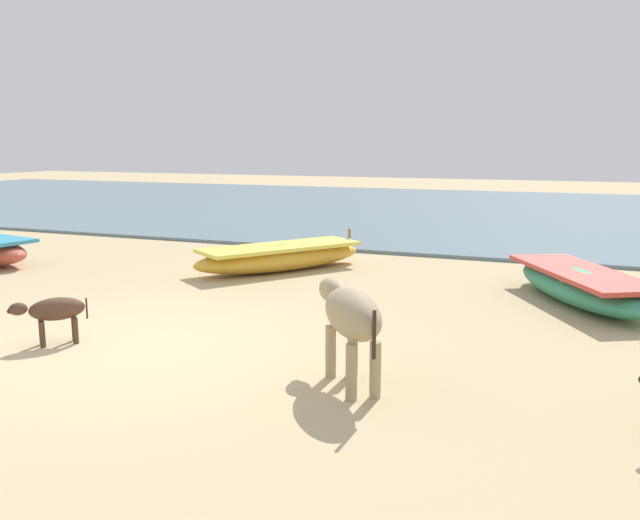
# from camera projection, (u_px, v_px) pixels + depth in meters

# --- Properties ---
(ground) EXTENTS (80.00, 80.00, 0.00)m
(ground) POSITION_uv_depth(u_px,v_px,m) (139.00, 348.00, 7.93)
(ground) COLOR tan
(sea_water) EXTENTS (60.00, 20.00, 0.08)m
(sea_water) POSITION_uv_depth(u_px,v_px,m) (439.00, 210.00, 24.03)
(sea_water) COLOR slate
(sea_water) RESTS_ON ground
(fishing_boat_2) EXTENTS (2.89, 3.55, 0.70)m
(fishing_boat_2) POSITION_uv_depth(u_px,v_px,m) (280.00, 257.00, 12.70)
(fishing_boat_2) COLOR gold
(fishing_boat_2) RESTS_ON ground
(fishing_boat_5) EXTENTS (2.58, 3.49, 0.72)m
(fishing_boat_5) POSITION_uv_depth(u_px,v_px,m) (581.00, 285.00, 10.09)
(fishing_boat_5) COLOR #338C66
(fishing_boat_5) RESTS_ON ground
(cow_adult_dun) EXTENTS (1.19, 1.38, 1.02)m
(cow_adult_dun) POSITION_uv_depth(u_px,v_px,m) (351.00, 316.00, 6.57)
(cow_adult_dun) COLOR tan
(cow_adult_dun) RESTS_ON ground
(calf_far_dark) EXTENTS (0.72, 0.77, 0.59)m
(calf_far_dark) POSITION_uv_depth(u_px,v_px,m) (54.00, 311.00, 7.98)
(calf_far_dark) COLOR #4C3323
(calf_far_dark) RESTS_ON ground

